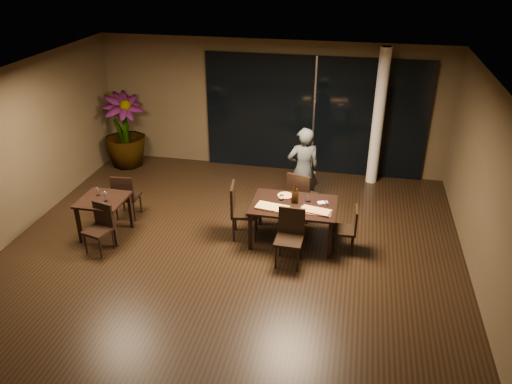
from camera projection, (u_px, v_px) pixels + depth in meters
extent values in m
plane|color=black|center=(228.00, 258.00, 8.60)|extent=(8.00, 8.00, 0.00)
cube|color=#433724|center=(271.00, 106.00, 11.46)|extent=(8.00, 0.10, 3.00)
cube|color=#433724|center=(108.00, 374.00, 4.39)|extent=(8.00, 0.10, 3.00)
cube|color=#433724|center=(1.00, 159.00, 8.66)|extent=(0.10, 8.00, 3.00)
cube|color=#433724|center=(498.00, 205.00, 7.18)|extent=(0.10, 8.00, 3.00)
cube|color=silver|center=(223.00, 86.00, 7.24)|extent=(8.00, 8.00, 0.04)
cube|color=black|center=(314.00, 116.00, 11.27)|extent=(5.00, 0.06, 2.70)
cylinder|color=white|center=(378.00, 118.00, 10.67)|extent=(0.24, 0.24, 3.00)
cube|color=black|center=(294.00, 205.00, 8.79)|extent=(1.50, 1.00, 0.04)
cube|color=black|center=(250.00, 232.00, 8.70)|extent=(0.06, 0.06, 0.71)
cube|color=black|center=(330.00, 241.00, 8.45)|extent=(0.06, 0.06, 0.71)
cube|color=black|center=(260.00, 208.00, 9.47)|extent=(0.06, 0.06, 0.71)
cube|color=black|center=(333.00, 216.00, 9.22)|extent=(0.06, 0.06, 0.71)
cube|color=black|center=(103.00, 200.00, 8.97)|extent=(0.80, 0.80, 0.04)
cube|color=black|center=(79.00, 225.00, 8.91)|extent=(0.06, 0.06, 0.71)
cube|color=black|center=(114.00, 229.00, 8.78)|extent=(0.06, 0.06, 0.71)
cube|color=black|center=(97.00, 207.00, 9.50)|extent=(0.06, 0.06, 0.71)
cube|color=black|center=(131.00, 211.00, 9.38)|extent=(0.06, 0.06, 0.71)
cube|color=black|center=(302.00, 196.00, 9.66)|extent=(0.58, 0.58, 0.05)
cylinder|color=black|center=(315.00, 205.00, 9.84)|extent=(0.04, 0.04, 0.48)
cylinder|color=black|center=(297.00, 200.00, 10.00)|extent=(0.04, 0.04, 0.48)
cylinder|color=black|center=(307.00, 213.00, 9.54)|extent=(0.04, 0.04, 0.48)
cylinder|color=black|center=(289.00, 208.00, 9.70)|extent=(0.04, 0.04, 0.48)
cube|color=black|center=(298.00, 188.00, 9.38)|extent=(0.46, 0.18, 0.53)
cube|color=black|center=(289.00, 241.00, 8.26)|extent=(0.46, 0.46, 0.05)
cylinder|color=black|center=(276.00, 257.00, 8.24)|extent=(0.04, 0.04, 0.46)
cylinder|color=black|center=(298.00, 260.00, 8.17)|extent=(0.04, 0.04, 0.46)
cylinder|color=black|center=(280.00, 245.00, 8.56)|extent=(0.04, 0.04, 0.46)
cylinder|color=black|center=(301.00, 248.00, 8.48)|extent=(0.04, 0.04, 0.46)
cube|color=black|center=(292.00, 221.00, 8.32)|extent=(0.45, 0.06, 0.51)
cube|color=black|center=(245.00, 212.00, 9.04)|extent=(0.55, 0.55, 0.05)
cylinder|color=black|center=(255.00, 230.00, 8.96)|extent=(0.04, 0.04, 0.49)
cylinder|color=black|center=(257.00, 219.00, 9.32)|extent=(0.04, 0.04, 0.49)
cylinder|color=black|center=(234.00, 230.00, 8.98)|extent=(0.04, 0.04, 0.49)
cylinder|color=black|center=(235.00, 219.00, 9.33)|extent=(0.04, 0.04, 0.49)
cube|color=black|center=(233.00, 199.00, 8.92)|extent=(0.12, 0.48, 0.55)
cube|color=black|center=(344.00, 230.00, 8.67)|extent=(0.41, 0.41, 0.04)
cylinder|color=black|center=(334.00, 234.00, 8.92)|extent=(0.03, 0.03, 0.40)
cylinder|color=black|center=(334.00, 244.00, 8.64)|extent=(0.03, 0.03, 0.40)
cylinder|color=black|center=(352.00, 236.00, 8.88)|extent=(0.03, 0.03, 0.40)
cylinder|color=black|center=(353.00, 246.00, 8.60)|extent=(0.03, 0.03, 0.40)
cube|color=black|center=(356.00, 220.00, 8.54)|extent=(0.05, 0.39, 0.44)
cube|color=black|center=(127.00, 196.00, 9.71)|extent=(0.47, 0.47, 0.05)
cylinder|color=black|center=(141.00, 203.00, 9.95)|extent=(0.04, 0.04, 0.45)
cylinder|color=black|center=(123.00, 201.00, 9.99)|extent=(0.04, 0.04, 0.45)
cylinder|color=black|center=(134.00, 211.00, 9.63)|extent=(0.04, 0.04, 0.45)
cylinder|color=black|center=(117.00, 210.00, 9.68)|extent=(0.04, 0.04, 0.45)
cube|color=black|center=(122.00, 189.00, 9.42)|extent=(0.44, 0.07, 0.50)
cube|color=black|center=(98.00, 231.00, 8.62)|extent=(0.49, 0.49, 0.05)
cylinder|color=black|center=(85.00, 243.00, 8.65)|extent=(0.03, 0.03, 0.42)
cylinder|color=black|center=(100.00, 248.00, 8.52)|extent=(0.03, 0.03, 0.42)
cylinder|color=black|center=(99.00, 234.00, 8.91)|extent=(0.03, 0.03, 0.42)
cylinder|color=black|center=(113.00, 239.00, 8.78)|extent=(0.03, 0.03, 0.42)
cube|color=black|center=(103.00, 215.00, 8.66)|extent=(0.40, 0.14, 0.46)
imported|color=#2E3133|center=(303.00, 170.00, 9.80)|extent=(0.68, 0.55, 1.74)
imported|color=#224D19|center=(124.00, 131.00, 11.78)|extent=(1.35, 1.35, 1.76)
cube|color=#3F2714|center=(272.00, 208.00, 8.64)|extent=(0.62, 0.39, 0.01)
cube|color=#4D3118|center=(316.00, 212.00, 8.53)|extent=(0.57, 0.31, 0.01)
cylinder|color=#AC2B13|center=(285.00, 196.00, 9.06)|extent=(0.27, 0.27, 0.01)
cylinder|color=white|center=(281.00, 198.00, 8.90)|extent=(0.08, 0.08, 0.10)
cylinder|color=white|center=(308.00, 199.00, 8.85)|extent=(0.08, 0.08, 0.10)
cube|color=white|center=(324.00, 211.00, 8.55)|extent=(0.20, 0.14, 0.01)
cube|color=white|center=(323.00, 203.00, 8.82)|extent=(0.21, 0.17, 0.01)
cube|color=white|center=(99.00, 205.00, 8.75)|extent=(0.19, 0.14, 0.01)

